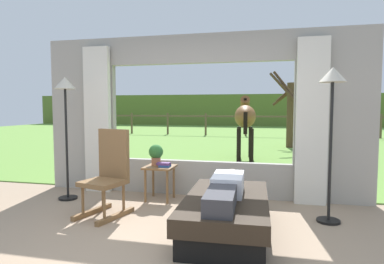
{
  "coord_description": "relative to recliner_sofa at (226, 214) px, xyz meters",
  "views": [
    {
      "loc": [
        1.09,
        -2.86,
        1.41
      ],
      "look_at": [
        0.0,
        1.8,
        1.05
      ],
      "focal_mm": 30.81,
      "sensor_mm": 36.0,
      "label": 1
    }
  ],
  "objects": [
    {
      "name": "reclining_person",
      "position": [
        -0.0,
        -0.05,
        0.3
      ],
      "size": [
        0.36,
        1.43,
        0.22
      ],
      "rotation": [
        0.0,
        0.0,
        0.03
      ],
      "color": "silver",
      "rests_on": "recliner_sofa"
    },
    {
      "name": "floor_lamp_left",
      "position": [
        -2.55,
        0.84,
        1.29
      ],
      "size": [
        0.32,
        0.32,
        1.86
      ],
      "color": "black",
      "rests_on": "ground_plane"
    },
    {
      "name": "floor_lamp_right",
      "position": [
        1.18,
        0.66,
        1.31
      ],
      "size": [
        0.32,
        0.32,
        1.89
      ],
      "color": "black",
      "rests_on": "ground_plane"
    },
    {
      "name": "pasture_fence_line",
      "position": [
        -0.64,
        12.7,
        0.53
      ],
      "size": [
        16.1,
        0.1,
        1.1
      ],
      "color": "brown",
      "rests_on": "outdoor_pasture_lawn"
    },
    {
      "name": "book_stack",
      "position": [
        -1.07,
        1.06,
        0.33
      ],
      "size": [
        0.2,
        0.13,
        0.07
      ],
      "color": "#23478C",
      "rests_on": "side_table"
    },
    {
      "name": "back_wall_with_window",
      "position": [
        -0.64,
        1.54,
        1.03
      ],
      "size": [
        5.2,
        0.12,
        2.55
      ],
      "color": "#9E998E",
      "rests_on": "ground_plane"
    },
    {
      "name": "rocking_chair",
      "position": [
        -1.59,
        0.32,
        0.33
      ],
      "size": [
        0.62,
        0.78,
        1.12
      ],
      "rotation": [
        0.0,
        0.0,
        -0.26
      ],
      "color": "brown",
      "rests_on": "ground_plane"
    },
    {
      "name": "distant_hill_ridge",
      "position": [
        -0.64,
        22.28,
        0.98
      ],
      "size": [
        36.0,
        2.0,
        2.4
      ],
      "primitive_type": "cube",
      "color": "#546A2B",
      "rests_on": "ground_plane"
    },
    {
      "name": "horse",
      "position": [
        -0.17,
        5.35,
        0.94
      ],
      "size": [
        0.66,
        1.82,
        1.73
      ],
      "rotation": [
        0.0,
        0.0,
        0.08
      ],
      "color": "brown",
      "rests_on": "outdoor_pasture_lawn"
    },
    {
      "name": "curtain_panel_left",
      "position": [
        -2.33,
        1.4,
        0.98
      ],
      "size": [
        0.44,
        0.1,
        2.4
      ],
      "primitive_type": "cube",
      "color": "silver",
      "rests_on": "ground_plane"
    },
    {
      "name": "outdoor_pasture_lawn",
      "position": [
        -0.64,
        12.44,
        -0.21
      ],
      "size": [
        36.0,
        21.68,
        0.02
      ],
      "primitive_type": "cube",
      "color": "olive",
      "rests_on": "ground_plane"
    },
    {
      "name": "pasture_tree",
      "position": [
        1.18,
        8.3,
        1.08
      ],
      "size": [
        1.39,
        1.39,
        2.64
      ],
      "color": "#4C3823",
      "rests_on": "outdoor_pasture_lawn"
    },
    {
      "name": "curtain_panel_right",
      "position": [
        1.05,
        1.4,
        0.98
      ],
      "size": [
        0.44,
        0.1,
        2.4
      ],
      "primitive_type": "cube",
      "color": "silver",
      "rests_on": "ground_plane"
    },
    {
      "name": "potted_plant",
      "position": [
        -1.24,
        1.18,
        0.48
      ],
      "size": [
        0.22,
        0.22,
        0.32
      ],
      "color": "#9E6042",
      "rests_on": "side_table"
    },
    {
      "name": "side_table",
      "position": [
        -1.16,
        1.12,
        0.21
      ],
      "size": [
        0.44,
        0.44,
        0.52
      ],
      "color": "brown",
      "rests_on": "ground_plane"
    },
    {
      "name": "recliner_sofa",
      "position": [
        0.0,
        0.0,
        0.0
      ],
      "size": [
        0.96,
        1.73,
        0.42
      ],
      "rotation": [
        0.0,
        0.0,
        0.03
      ],
      "color": "black",
      "rests_on": "ground_plane"
    },
    {
      "name": "ground_plane",
      "position": [
        -0.64,
        -0.72,
        -0.22
      ],
      "size": [
        12.0,
        12.0,
        0.0
      ],
      "primitive_type": "plane",
      "color": "gray"
    }
  ]
}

